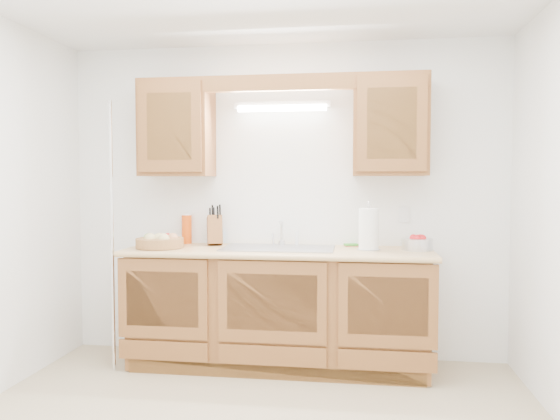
% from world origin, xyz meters
% --- Properties ---
extents(room, '(3.52, 3.50, 2.50)m').
position_xyz_m(room, '(0.00, 0.00, 1.25)').
color(room, tan).
rests_on(room, ground).
extents(base_cabinets, '(2.20, 0.60, 0.86)m').
position_xyz_m(base_cabinets, '(0.00, 1.20, 0.44)').
color(base_cabinets, brown).
rests_on(base_cabinets, ground).
extents(countertop, '(2.30, 0.63, 0.04)m').
position_xyz_m(countertop, '(0.00, 1.19, 0.88)').
color(countertop, tan).
rests_on(countertop, base_cabinets).
extents(upper_cabinet_left, '(0.55, 0.33, 0.75)m').
position_xyz_m(upper_cabinet_left, '(-0.83, 1.33, 1.83)').
color(upper_cabinet_left, brown).
rests_on(upper_cabinet_left, room).
extents(upper_cabinet_right, '(0.55, 0.33, 0.75)m').
position_xyz_m(upper_cabinet_right, '(0.83, 1.33, 1.83)').
color(upper_cabinet_right, brown).
rests_on(upper_cabinet_right, room).
extents(valance, '(2.20, 0.05, 0.12)m').
position_xyz_m(valance, '(0.00, 1.19, 2.14)').
color(valance, brown).
rests_on(valance, room).
extents(fluorescent_fixture, '(0.76, 0.08, 0.08)m').
position_xyz_m(fluorescent_fixture, '(0.00, 1.42, 2.00)').
color(fluorescent_fixture, white).
rests_on(fluorescent_fixture, room).
extents(sink, '(0.84, 0.46, 0.36)m').
position_xyz_m(sink, '(0.00, 1.21, 0.83)').
color(sink, '#9E9EA3').
rests_on(sink, countertop).
extents(wire_shelf_pole, '(0.03, 0.03, 2.00)m').
position_xyz_m(wire_shelf_pole, '(-1.20, 0.94, 1.00)').
color(wire_shelf_pole, silver).
rests_on(wire_shelf_pole, ground).
extents(outlet_plate, '(0.08, 0.01, 0.12)m').
position_xyz_m(outlet_plate, '(0.95, 1.49, 1.15)').
color(outlet_plate, white).
rests_on(outlet_plate, room).
extents(fruit_basket, '(0.45, 0.45, 0.11)m').
position_xyz_m(fruit_basket, '(-0.90, 1.12, 0.95)').
color(fruit_basket, '#A27041').
rests_on(fruit_basket, countertop).
extents(knife_block, '(0.17, 0.22, 0.34)m').
position_xyz_m(knife_block, '(-0.54, 1.38, 1.02)').
color(knife_block, brown).
rests_on(knife_block, countertop).
extents(orange_canister, '(0.10, 0.10, 0.25)m').
position_xyz_m(orange_canister, '(-0.79, 1.44, 1.02)').
color(orange_canister, '#DF4C0C').
rests_on(orange_canister, countertop).
extents(soap_bottle, '(0.10, 0.10, 0.17)m').
position_xyz_m(soap_bottle, '(-0.54, 1.44, 0.99)').
color(soap_bottle, '#2674C0').
rests_on(soap_bottle, countertop).
extents(sponge, '(0.12, 0.09, 0.02)m').
position_xyz_m(sponge, '(0.54, 1.44, 0.91)').
color(sponge, '#CC333F').
rests_on(sponge, countertop).
extents(paper_towel, '(0.18, 0.18, 0.37)m').
position_xyz_m(paper_towel, '(0.67, 1.18, 1.05)').
color(paper_towel, silver).
rests_on(paper_towel, countertop).
extents(apple_bowl, '(0.25, 0.25, 0.12)m').
position_xyz_m(apple_bowl, '(1.03, 1.26, 0.95)').
color(apple_bowl, silver).
rests_on(apple_bowl, countertop).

